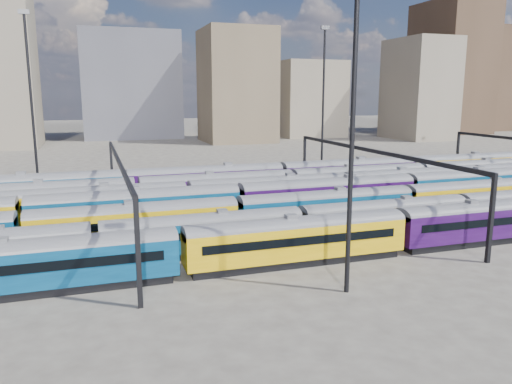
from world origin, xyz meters
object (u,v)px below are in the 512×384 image
object	(u,v)px
rake_1	(460,207)
rake_2	(326,205)
mast_2	(353,104)
rake_0	(399,225)

from	to	relation	value
rake_1	rake_2	bearing A→B (deg)	159.92
rake_1	mast_2	size ratio (longest dim) A/B	4.44
rake_1	mast_2	bearing A→B (deg)	-149.44
rake_2	mast_2	xyz separation A→B (m)	(-6.65, -17.00, 11.32)
rake_1	mast_2	world-z (taller)	mast_2
rake_0	mast_2	size ratio (longest dim) A/B	4.76
rake_0	rake_1	xyz separation A→B (m)	(11.20, 5.00, -0.18)
rake_1	mast_2	xyz separation A→B (m)	(-20.32, -12.00, 11.52)
rake_0	rake_2	world-z (taller)	rake_2
rake_2	mast_2	size ratio (longest dim) A/B	3.99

